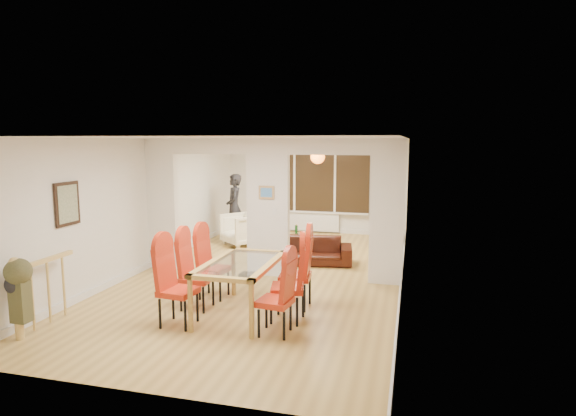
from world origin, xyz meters
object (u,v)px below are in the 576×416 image
at_px(armchair, 242,229).
at_px(coffee_table, 300,241).
at_px(dining_chair_rb, 287,282).
at_px(dining_chair_ra, 275,296).
at_px(dining_table, 241,288).
at_px(television, 385,233).
at_px(bowl, 300,235).
at_px(dining_chair_la, 178,285).
at_px(dining_chair_rc, 295,271).
at_px(person, 234,207).
at_px(sofa, 307,250).
at_px(dining_chair_lc, 214,265).
at_px(dining_chair_lb, 197,273).
at_px(bottle, 296,230).

bearing_deg(armchair, coffee_table, 48.79).
bearing_deg(dining_chair_rb, dining_chair_ra, -106.01).
distance_m(dining_table, television, 5.68).
relative_size(dining_chair_ra, bowl, 4.66).
bearing_deg(dining_chair_la, coffee_table, 90.68).
bearing_deg(dining_chair_ra, dining_chair_rb, 93.27).
distance_m(dining_chair_rb, armchair, 5.16).
height_order(dining_chair_rc, television, dining_chair_rc).
xyz_separation_m(armchair, person, (-0.38, 0.49, 0.47)).
xyz_separation_m(dining_chair_rb, television, (1.05, 5.47, -0.27)).
height_order(sofa, person, person).
bearing_deg(dining_chair_rb, person, 106.59).
bearing_deg(dining_chair_lc, television, 69.11).
relative_size(dining_chair_rc, sofa, 0.62).
height_order(dining_table, dining_chair_la, dining_chair_la).
height_order(dining_chair_ra, sofa, dining_chair_ra).
xyz_separation_m(television, coffee_table, (-1.98, -0.66, -0.18)).
distance_m(sofa, armchair, 2.35).
relative_size(dining_table, television, 1.63).
relative_size(dining_table, dining_chair_lb, 1.54).
xyz_separation_m(dining_table, dining_chair_rc, (0.70, 0.50, 0.18)).
height_order(dining_chair_lb, armchair, dining_chair_lb).
bearing_deg(dining_chair_la, person, 109.10).
height_order(dining_chair_la, person, person).
xyz_separation_m(dining_chair_lc, bowl, (0.47, 4.15, -0.28)).
relative_size(dining_chair_lc, dining_chair_rc, 0.94).
bearing_deg(bottle, person, 174.32).
height_order(person, television, person).
distance_m(dining_chair_rc, bowl, 4.38).
height_order(sofa, bottle, sofa).
xyz_separation_m(dining_chair_rc, bowl, (-0.92, 4.27, -0.31)).
relative_size(dining_chair_la, dining_chair_lc, 1.05).
bearing_deg(bottle, dining_chair_rb, -77.91).
xyz_separation_m(dining_chair_rb, sofa, (-0.42, 3.25, -0.30)).
relative_size(dining_chair_lc, person, 0.64).
relative_size(sofa, armchair, 2.19).
height_order(dining_chair_la, sofa, dining_chair_la).
distance_m(dining_chair_rc, person, 5.26).
height_order(dining_chair_ra, person, person).
bearing_deg(dining_chair_rc, armchair, 114.79).
bearing_deg(dining_table, dining_chair_ra, -40.51).
xyz_separation_m(dining_table, bowl, (-0.23, 4.76, -0.13)).
distance_m(dining_chair_rb, television, 5.57).
bearing_deg(dining_chair_rc, dining_chair_lb, -168.50).
bearing_deg(coffee_table, television, 18.45).
bearing_deg(sofa, dining_chair_ra, -92.78).
distance_m(dining_chair_lb, sofa, 3.29).
xyz_separation_m(dining_chair_rc, armchair, (-2.32, 4.02, -0.19)).
height_order(dining_chair_rb, armchair, dining_chair_rb).
xyz_separation_m(dining_chair_lc, dining_chair_rb, (1.42, -0.69, 0.02)).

